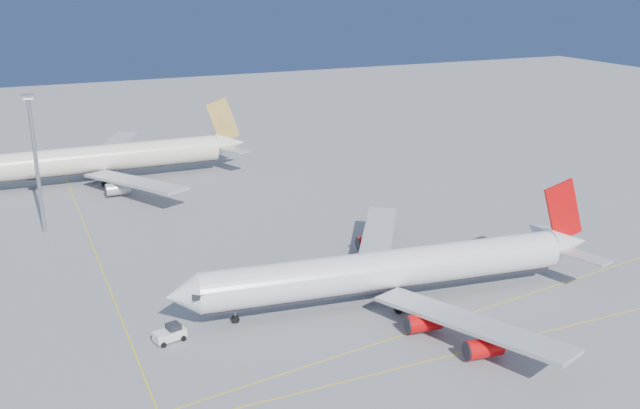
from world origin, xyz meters
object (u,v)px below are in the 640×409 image
(airliner_virgin, at_px, (396,269))
(airliner_etihad, at_px, (105,158))
(pushback_tug, at_px, (170,333))
(light_mast, at_px, (35,153))

(airliner_virgin, relative_size, airliner_etihad, 0.97)
(pushback_tug, xyz_separation_m, light_mast, (-12.11, 50.37, 14.10))
(airliner_etihad, xyz_separation_m, pushback_tug, (-3.51, -81.17, -4.32))
(airliner_etihad, relative_size, light_mast, 2.63)
(airliner_etihad, xyz_separation_m, light_mast, (-15.62, -30.80, 9.78))
(airliner_etihad, bearing_deg, airliner_virgin, -70.11)
(airliner_virgin, height_order, light_mast, light_mast)
(airliner_virgin, distance_m, pushback_tug, 33.09)
(airliner_etihad, distance_m, pushback_tug, 81.36)
(airliner_virgin, xyz_separation_m, pushback_tug, (-32.84, 1.31, -3.82))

